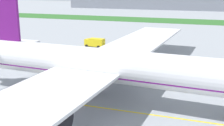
# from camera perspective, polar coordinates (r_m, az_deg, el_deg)

# --- Properties ---
(ground_plane) EXTENTS (600.00, 600.00, 0.00)m
(ground_plane) POSITION_cam_1_polar(r_m,az_deg,el_deg) (47.65, -6.47, -7.69)
(ground_plane) COLOR #9399A0
(ground_plane) RESTS_ON ground
(apron_taxi_line) EXTENTS (280.00, 0.36, 0.01)m
(apron_taxi_line) POSITION_cam_1_polar(r_m,az_deg,el_deg) (47.13, -6.80, -7.96)
(apron_taxi_line) COLOR yellow
(apron_taxi_line) RESTS_ON ground
(grass_median_strip) EXTENTS (320.00, 24.00, 0.10)m
(grass_median_strip) POSITION_cam_1_polar(r_m,az_deg,el_deg) (162.01, 12.23, 8.01)
(grass_median_strip) COLOR #2D6628
(grass_median_strip) RESTS_ON ground
(airliner_foreground) EXTENTS (60.49, 97.89, 17.17)m
(airliner_foreground) POSITION_cam_1_polar(r_m,az_deg,el_deg) (46.62, -1.99, -0.54)
(airliner_foreground) COLOR white
(airliner_foreground) RESTS_ON ground
(service_truck_fuel_bowser) EXTENTS (6.29, 3.10, 2.78)m
(service_truck_fuel_bowser) POSITION_cam_1_polar(r_m,az_deg,el_deg) (89.25, -3.38, 4.02)
(service_truck_fuel_bowser) COLOR yellow
(service_truck_fuel_bowser) RESTS_ON ground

